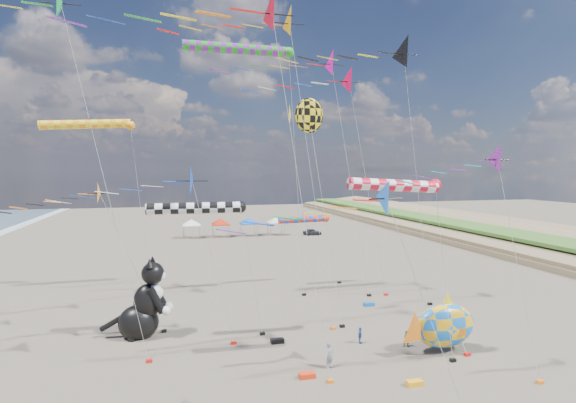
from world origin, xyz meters
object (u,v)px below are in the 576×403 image
at_px(child_green, 407,339).
at_px(parked_car, 312,232).
at_px(cat_inflatable, 143,297).
at_px(child_blue, 360,335).
at_px(person_adult, 330,355).
at_px(fish_inflatable, 444,326).

height_order(child_green, parked_car, parked_car).
distance_m(cat_inflatable, child_blue, 15.29).
height_order(person_adult, child_green, person_adult).
xyz_separation_m(cat_inflatable, parked_car, (26.96, 44.03, -2.26)).
height_order(fish_inflatable, parked_car, fish_inflatable).
bearing_deg(person_adult, cat_inflatable, 107.31).
bearing_deg(person_adult, child_blue, 6.28).
distance_m(fish_inflatable, child_green, 2.55).
xyz_separation_m(child_green, child_blue, (-2.76, 1.41, -0.00)).
height_order(cat_inflatable, fish_inflatable, cat_inflatable).
bearing_deg(fish_inflatable, cat_inflatable, 157.64).
xyz_separation_m(cat_inflatable, child_green, (16.99, -6.53, -2.28)).
distance_m(child_green, child_blue, 3.10).
xyz_separation_m(cat_inflatable, child_blue, (14.23, -5.12, -2.28)).
relative_size(cat_inflatable, child_blue, 5.12).
bearing_deg(parked_car, cat_inflatable, 150.61).
relative_size(cat_inflatable, parked_car, 1.68).
height_order(cat_inflatable, child_blue, cat_inflatable).
bearing_deg(child_blue, person_adult, 174.43).
distance_m(fish_inflatable, person_adult, 8.03).
height_order(cat_inflatable, parked_car, cat_inflatable).
relative_size(child_blue, parked_car, 0.33).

